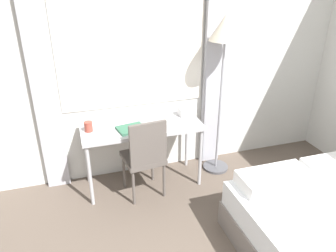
{
  "coord_description": "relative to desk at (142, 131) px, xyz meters",
  "views": [
    {
      "loc": [
        -0.77,
        -0.67,
        2.22
      ],
      "look_at": [
        0.08,
        2.01,
        0.88
      ],
      "focal_mm": 35.0,
      "sensor_mm": 36.0,
      "label": 1
    }
  ],
  "objects": [
    {
      "name": "telephone",
      "position": [
        0.52,
        0.11,
        0.11
      ],
      "size": [
        0.13,
        0.13,
        0.11
      ],
      "color": "white",
      "rests_on": "desk"
    },
    {
      "name": "desk_chair",
      "position": [
        -0.03,
        -0.23,
        -0.16
      ],
      "size": [
        0.44,
        0.44,
        0.91
      ],
      "rotation": [
        0.0,
        0.0,
        0.11
      ],
      "color": "#59514C",
      "rests_on": "ground_plane"
    },
    {
      "name": "mug",
      "position": [
        -0.55,
        0.03,
        0.12
      ],
      "size": [
        0.08,
        0.08,
        0.1
      ],
      "color": "#993F33",
      "rests_on": "desk"
    },
    {
      "name": "wall_back_with_window",
      "position": [
        0.08,
        0.33,
        0.69
      ],
      "size": [
        5.77,
        0.13,
        2.7
      ],
      "color": "silver",
      "rests_on": "ground_plane"
    },
    {
      "name": "book",
      "position": [
        -0.13,
        -0.07,
        0.08
      ],
      "size": [
        0.31,
        0.26,
        0.02
      ],
      "rotation": [
        0.0,
        0.0,
        0.19
      ],
      "color": "#33664C",
      "rests_on": "desk"
    },
    {
      "name": "standing_lamp",
      "position": [
        0.92,
        0.04,
        0.87
      ],
      "size": [
        0.34,
        0.34,
        1.83
      ],
      "color": "#4C4C51",
      "rests_on": "ground_plane"
    },
    {
      "name": "desk",
      "position": [
        0.0,
        0.0,
        0.0
      ],
      "size": [
        1.28,
        0.51,
        0.73
      ],
      "color": "#B2B2B7",
      "rests_on": "ground_plane"
    }
  ]
}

